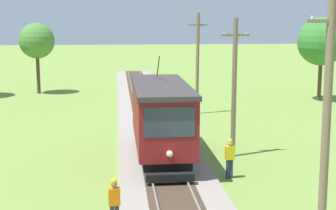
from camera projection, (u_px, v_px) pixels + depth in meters
red_tram at (161, 117)px, 24.61m from camera, size 2.60×8.54×4.79m
utility_pole_near_tram at (326, 125)px, 14.14m from camera, size 1.40×0.31×7.79m
utility_pole_mid at (234, 87)px, 25.22m from camera, size 1.40×0.27×6.95m
utility_pole_far at (197, 63)px, 36.59m from camera, size 1.40×0.56×7.33m
track_worker at (114, 201)px, 16.71m from camera, size 0.41×0.28×1.78m
second_worker at (230, 157)px, 22.10m from camera, size 0.40×0.27×1.78m
tree_left_near at (322, 42)px, 42.40m from camera, size 4.04×4.04×7.03m
tree_left_far at (37, 41)px, 46.52m from camera, size 3.26×3.26×6.52m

